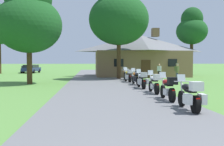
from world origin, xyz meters
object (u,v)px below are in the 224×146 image
object	(u,v)px
motorcycle_orange_farthest_in_row	(126,74)
tree_left_near	(29,17)
parked_white_sedan_far_left	(26,69)
motorcycle_red_second_in_row	(168,88)
motorcycle_orange_fifth_in_row	(136,78)
tree_by_lodge_front	(119,12)
motorcycle_black_nearest_to_camera	(191,96)
motorcycle_white_third_in_row	(154,83)
bystander_white_shirt_near_lodge	(159,70)
tree_right_of_lodge	(192,28)
motorcycle_white_fourth_in_row	(142,80)
parked_navy_suv_far_left	(31,68)
motorcycle_yellow_sixth_in_row	(128,76)
bystander_olive_shirt_beside_signpost	(177,70)
bystander_olive_shirt_by_tree	(177,72)

from	to	relation	value
motorcycle_orange_farthest_in_row	tree_left_near	bearing A→B (deg)	-158.23
parked_white_sedan_far_left	motorcycle_red_second_in_row	bearing A→B (deg)	-80.22
motorcycle_orange_fifth_in_row	parked_white_sedan_far_left	size ratio (longest dim) A/B	0.46
tree_by_lodge_front	parked_white_sedan_far_left	world-z (taller)	tree_by_lodge_front
motorcycle_orange_farthest_in_row	tree_left_near	world-z (taller)	tree_left_near
motorcycle_black_nearest_to_camera	motorcycle_white_third_in_row	size ratio (longest dim) A/B	1.00
motorcycle_red_second_in_row	tree_by_lodge_front	distance (m)	17.34
motorcycle_red_second_in_row	tree_left_near	world-z (taller)	tree_left_near
motorcycle_orange_fifth_in_row	motorcycle_orange_farthest_in_row	xyz separation A→B (m)	(-0.06, 5.59, 0.01)
bystander_white_shirt_near_lodge	tree_right_of_lodge	world-z (taller)	tree_right_of_lodge
motorcycle_white_fourth_in_row	parked_navy_suv_far_left	bearing A→B (deg)	114.17
motorcycle_yellow_sixth_in_row	tree_left_near	size ratio (longest dim) A/B	0.23
bystander_olive_shirt_beside_signpost	tree_left_near	distance (m)	16.61
motorcycle_white_third_in_row	bystander_white_shirt_near_lodge	bearing A→B (deg)	73.36
motorcycle_yellow_sixth_in_row	parked_navy_suv_far_left	bearing A→B (deg)	115.07
bystander_white_shirt_near_lodge	parked_navy_suv_far_left	world-z (taller)	bystander_white_shirt_near_lodge
motorcycle_red_second_in_row	tree_left_near	bearing A→B (deg)	129.71
motorcycle_orange_fifth_in_row	motorcycle_orange_farthest_in_row	size ratio (longest dim) A/B	1.00
motorcycle_white_fourth_in_row	bystander_white_shirt_near_lodge	distance (m)	11.47
motorcycle_orange_fifth_in_row	motorcycle_yellow_sixth_in_row	distance (m)	2.80
motorcycle_white_third_in_row	motorcycle_orange_fifth_in_row	distance (m)	5.56
bystander_white_shirt_near_lodge	motorcycle_red_second_in_row	bearing A→B (deg)	-55.19
motorcycle_black_nearest_to_camera	motorcycle_yellow_sixth_in_row	size ratio (longest dim) A/B	1.00
motorcycle_yellow_sixth_in_row	tree_right_of_lodge	xyz separation A→B (m)	(10.71, 12.06, 5.99)
bystander_white_shirt_near_lodge	parked_navy_suv_far_left	size ratio (longest dim) A/B	0.35
motorcycle_yellow_sixth_in_row	motorcycle_white_third_in_row	bearing A→B (deg)	-94.67
motorcycle_white_third_in_row	motorcycle_orange_farthest_in_row	bearing A→B (deg)	90.26
motorcycle_orange_fifth_in_row	bystander_white_shirt_near_lodge	distance (m)	8.82
tree_left_near	motorcycle_white_fourth_in_row	bearing A→B (deg)	-30.12
motorcycle_white_third_in_row	tree_by_lodge_front	size ratio (longest dim) A/B	0.18
motorcycle_orange_fifth_in_row	tree_left_near	xyz separation A→B (m)	(-8.73, 2.15, 4.99)
bystander_white_shirt_near_lodge	motorcycle_orange_fifth_in_row	bearing A→B (deg)	-68.18
tree_by_lodge_front	parked_navy_suv_far_left	distance (m)	22.23
motorcycle_white_third_in_row	bystander_white_shirt_near_lodge	xyz separation A→B (m)	(3.97, 13.42, 0.31)
motorcycle_white_third_in_row	parked_white_sedan_far_left	world-z (taller)	motorcycle_white_third_in_row
motorcycle_white_third_in_row	motorcycle_orange_farthest_in_row	world-z (taller)	same
tree_right_of_lodge	parked_white_sedan_far_left	xyz separation A→B (m)	(-24.97, 10.45, -5.96)
motorcycle_black_nearest_to_camera	motorcycle_yellow_sixth_in_row	world-z (taller)	same
motorcycle_white_third_in_row	bystander_olive_shirt_by_tree	bearing A→B (deg)	63.51
tree_left_near	motorcycle_black_nearest_to_camera	bearing A→B (deg)	-56.45
motorcycle_orange_farthest_in_row	tree_by_lodge_front	bearing A→B (deg)	102.87
motorcycle_orange_fifth_in_row	parked_navy_suv_far_left	xyz separation A→B (m)	(-13.50, 24.57, 0.17)
motorcycle_yellow_sixth_in_row	tree_left_near	xyz separation A→B (m)	(-8.51, -0.64, 4.99)
motorcycle_white_third_in_row	motorcycle_orange_fifth_in_row	world-z (taller)	same
bystander_white_shirt_near_lodge	bystander_olive_shirt_by_tree	world-z (taller)	bystander_olive_shirt_by_tree
motorcycle_white_fourth_in_row	motorcycle_orange_fifth_in_row	size ratio (longest dim) A/B	1.00
motorcycle_white_fourth_in_row	motorcycle_yellow_sixth_in_row	xyz separation A→B (m)	(-0.07, 5.63, 0.00)
motorcycle_orange_fifth_in_row	tree_by_lodge_front	bearing A→B (deg)	89.53
tree_right_of_lodge	bystander_olive_shirt_beside_signpost	bearing A→B (deg)	-123.22
motorcycle_white_third_in_row	bystander_olive_shirt_beside_signpost	world-z (taller)	bystander_olive_shirt_beside_signpost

